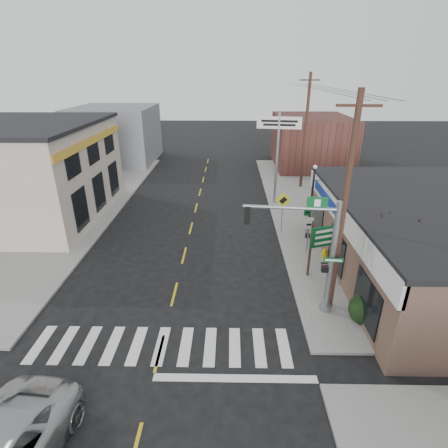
{
  "coord_description": "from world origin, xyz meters",
  "views": [
    {
      "loc": [
        2.76,
        -10.57,
        10.3
      ],
      "look_at": [
        2.46,
        6.41,
        2.8
      ],
      "focal_mm": 28.0,
      "sensor_mm": 36.0,
      "label": 1
    }
  ],
  "objects_px": {
    "traffic_signal_pole": "(318,247)",
    "guide_sign": "(325,242)",
    "lamp_post": "(313,197)",
    "utility_pole_far": "(305,131)",
    "fire_hydrant": "(324,254)",
    "dance_center_sign": "(278,137)",
    "bare_tree": "(400,223)",
    "utility_pole_near": "(344,208)"
  },
  "relations": [
    {
      "from": "fire_hydrant",
      "to": "utility_pole_near",
      "type": "height_order",
      "value": "utility_pole_near"
    },
    {
      "from": "dance_center_sign",
      "to": "bare_tree",
      "type": "relative_size",
      "value": 1.46
    },
    {
      "from": "guide_sign",
      "to": "traffic_signal_pole",
      "type": "bearing_deg",
      "value": -132.3
    },
    {
      "from": "traffic_signal_pole",
      "to": "dance_center_sign",
      "type": "bearing_deg",
      "value": 95.57
    },
    {
      "from": "traffic_signal_pole",
      "to": "utility_pole_far",
      "type": "relative_size",
      "value": 0.55
    },
    {
      "from": "guide_sign",
      "to": "lamp_post",
      "type": "bearing_deg",
      "value": 66.25
    },
    {
      "from": "guide_sign",
      "to": "utility_pole_near",
      "type": "relative_size",
      "value": 0.33
    },
    {
      "from": "guide_sign",
      "to": "dance_center_sign",
      "type": "bearing_deg",
      "value": 75.64
    },
    {
      "from": "lamp_post",
      "to": "utility_pole_far",
      "type": "relative_size",
      "value": 0.49
    },
    {
      "from": "bare_tree",
      "to": "utility_pole_far",
      "type": "height_order",
      "value": "utility_pole_far"
    },
    {
      "from": "guide_sign",
      "to": "bare_tree",
      "type": "bearing_deg",
      "value": -54.65
    },
    {
      "from": "dance_center_sign",
      "to": "bare_tree",
      "type": "bearing_deg",
      "value": -65.68
    },
    {
      "from": "utility_pole_far",
      "to": "dance_center_sign",
      "type": "bearing_deg",
      "value": -129.25
    },
    {
      "from": "fire_hydrant",
      "to": "bare_tree",
      "type": "bearing_deg",
      "value": -59.64
    },
    {
      "from": "traffic_signal_pole",
      "to": "utility_pole_near",
      "type": "distance_m",
      "value": 1.93
    },
    {
      "from": "lamp_post",
      "to": "fire_hydrant",
      "type": "bearing_deg",
      "value": -93.42
    },
    {
      "from": "lamp_post",
      "to": "dance_center_sign",
      "type": "distance_m",
      "value": 7.36
    },
    {
      "from": "traffic_signal_pole",
      "to": "lamp_post",
      "type": "relative_size",
      "value": 1.12
    },
    {
      "from": "traffic_signal_pole",
      "to": "utility_pole_near",
      "type": "relative_size",
      "value": 0.57
    },
    {
      "from": "dance_center_sign",
      "to": "utility_pole_far",
      "type": "height_order",
      "value": "utility_pole_far"
    },
    {
      "from": "traffic_signal_pole",
      "to": "guide_sign",
      "type": "bearing_deg",
      "value": 73.61
    },
    {
      "from": "traffic_signal_pole",
      "to": "utility_pole_far",
      "type": "xyz_separation_m",
      "value": [
        2.95,
        18.83,
        1.88
      ]
    },
    {
      "from": "guide_sign",
      "to": "utility_pole_near",
      "type": "bearing_deg",
      "value": -115.58
    },
    {
      "from": "bare_tree",
      "to": "utility_pole_far",
      "type": "bearing_deg",
      "value": 92.84
    },
    {
      "from": "traffic_signal_pole",
      "to": "utility_pole_near",
      "type": "bearing_deg",
      "value": 24.3
    },
    {
      "from": "lamp_post",
      "to": "dance_center_sign",
      "type": "relative_size",
      "value": 0.68
    },
    {
      "from": "traffic_signal_pole",
      "to": "fire_hydrant",
      "type": "relative_size",
      "value": 8.11
    },
    {
      "from": "utility_pole_far",
      "to": "fire_hydrant",
      "type": "bearing_deg",
      "value": -100.2
    },
    {
      "from": "lamp_post",
      "to": "utility_pole_far",
      "type": "bearing_deg",
      "value": 72.96
    },
    {
      "from": "utility_pole_far",
      "to": "bare_tree",
      "type": "bearing_deg",
      "value": -92.49
    },
    {
      "from": "lamp_post",
      "to": "dance_center_sign",
      "type": "xyz_separation_m",
      "value": [
        -1.5,
        6.73,
        2.57
      ]
    },
    {
      "from": "dance_center_sign",
      "to": "utility_pole_far",
      "type": "distance_m",
      "value": 5.38
    },
    {
      "from": "traffic_signal_pole",
      "to": "lamp_post",
      "type": "xyz_separation_m",
      "value": [
        1.45,
        7.63,
        -0.43
      ]
    },
    {
      "from": "traffic_signal_pole",
      "to": "guide_sign",
      "type": "distance_m",
      "value": 3.43
    },
    {
      "from": "traffic_signal_pole",
      "to": "guide_sign",
      "type": "height_order",
      "value": "traffic_signal_pole"
    },
    {
      "from": "guide_sign",
      "to": "dance_center_sign",
      "type": "distance_m",
      "value": 11.96
    },
    {
      "from": "traffic_signal_pole",
      "to": "utility_pole_near",
      "type": "height_order",
      "value": "utility_pole_near"
    },
    {
      "from": "bare_tree",
      "to": "utility_pole_far",
      "type": "relative_size",
      "value": 0.49
    },
    {
      "from": "guide_sign",
      "to": "utility_pole_far",
      "type": "bearing_deg",
      "value": 63.11
    },
    {
      "from": "bare_tree",
      "to": "fire_hydrant",
      "type": "bearing_deg",
      "value": 120.36
    },
    {
      "from": "dance_center_sign",
      "to": "utility_pole_near",
      "type": "bearing_deg",
      "value": -77.98
    },
    {
      "from": "traffic_signal_pole",
      "to": "lamp_post",
      "type": "height_order",
      "value": "traffic_signal_pole"
    }
  ]
}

